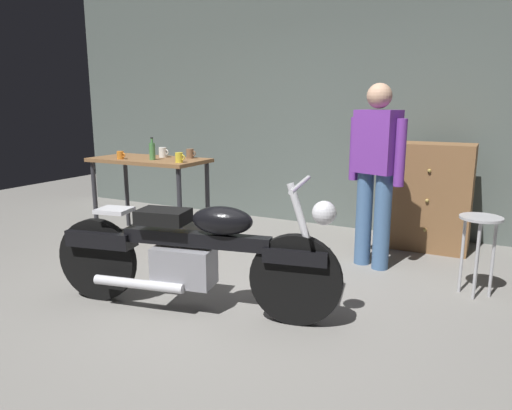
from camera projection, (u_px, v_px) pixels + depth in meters
ground_plane at (219, 308)px, 3.53m from camera, size 12.00×12.00×0.00m
back_wall at (340, 99)px, 5.64m from camera, size 8.00×0.12×3.10m
workbench at (149, 168)px, 5.26m from camera, size 1.30×0.64×0.90m
motorcycle at (192, 252)px, 3.40m from camera, size 2.16×0.76×1.00m
person_standing at (376, 168)px, 4.27m from camera, size 0.54×0.34×1.67m
shop_stool at (480, 234)px, 3.69m from camera, size 0.32×0.32×0.64m
wooden_dresser at (430, 197)px, 4.90m from camera, size 0.80×0.47×1.10m
mug_white_ceramic at (163, 152)px, 5.32m from camera, size 0.12×0.09×0.11m
mug_orange_travel at (121, 155)px, 5.15m from camera, size 0.11×0.07×0.09m
mug_yellow_tall at (179, 158)px, 4.85m from camera, size 0.11×0.08×0.10m
mug_brown_stoneware at (190, 154)px, 5.22m from camera, size 0.12×0.08×0.10m
bottle at (152, 151)px, 5.07m from camera, size 0.06×0.06×0.24m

